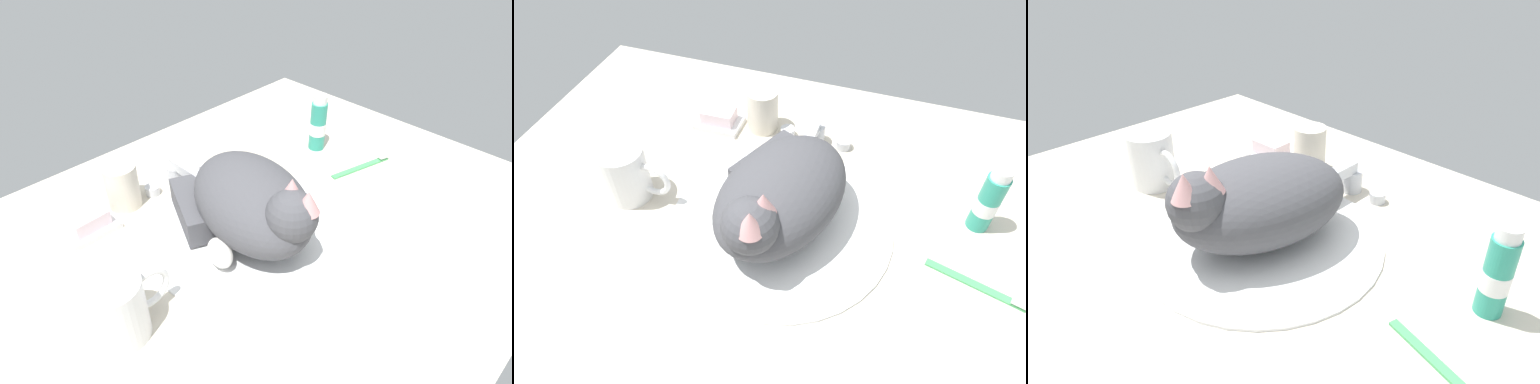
{
  "view_description": "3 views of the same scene",
  "coord_description": "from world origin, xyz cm",
  "views": [
    {
      "loc": [
        -40.24,
        -40.9,
        52.27
      ],
      "look_at": [
        2.08,
        0.95,
        7.3
      ],
      "focal_mm": 31.13,
      "sensor_mm": 36.0,
      "label": 1
    },
    {
      "loc": [
        13.42,
        -45.4,
        58.57
      ],
      "look_at": [
        -1.64,
        -0.79,
        7.78
      ],
      "focal_mm": 32.18,
      "sensor_mm": 36.0,
      "label": 2
    },
    {
      "loc": [
        42.89,
        -38.12,
        42.04
      ],
      "look_at": [
        0.75,
        3.83,
        7.24
      ],
      "focal_mm": 32.93,
      "sensor_mm": 36.0,
      "label": 3
    }
  ],
  "objects": [
    {
      "name": "toothbrush",
      "position": [
        31.25,
        -2.27,
        0.52
      ],
      "size": [
        14.49,
        4.97,
        1.6
      ],
      "color": "#4CB266",
      "rests_on": "ground_plane"
    },
    {
      "name": "soap_dish",
      "position": [
        -19.43,
        20.27,
        0.6
      ],
      "size": [
        9.0,
        6.4,
        1.2
      ],
      "primitive_type": "cube",
      "color": "white",
      "rests_on": "ground_plane"
    },
    {
      "name": "faucet",
      "position": [
        0.0,
        19.96,
        2.68
      ],
      "size": [
        13.91,
        11.48,
        5.92
      ],
      "color": "silver",
      "rests_on": "ground_plane"
    },
    {
      "name": "soap_bar",
      "position": [
        -19.43,
        20.27,
        2.53
      ],
      "size": [
        6.5,
        4.57,
        2.65
      ],
      "primitive_type": "cube",
      "rotation": [
        0.0,
        0.0,
        0.04
      ],
      "color": "silver",
      "rests_on": "soap_dish"
    },
    {
      "name": "rinse_cup",
      "position": [
        -11.0,
        22.45,
        4.28
      ],
      "size": [
        6.07,
        6.07,
        8.56
      ],
      "color": "silver",
      "rests_on": "ground_plane"
    },
    {
      "name": "toothpaste_bottle",
      "position": [
        30.33,
        9.87,
        5.87
      ],
      "size": [
        3.56,
        3.56,
        12.64
      ],
      "color": "teal",
      "rests_on": "ground_plane"
    },
    {
      "name": "cat",
      "position": [
        -0.53,
        -0.63,
        7.19
      ],
      "size": [
        23.62,
        31.31,
        14.88
      ],
      "color": "#4C4C51",
      "rests_on": "sink_basin"
    },
    {
      "name": "ground_plane",
      "position": [
        0.0,
        0.0,
        -1.5
      ],
      "size": [
        110.0,
        82.5,
        3.0
      ],
      "primitive_type": "cube",
      "color": "beige"
    },
    {
      "name": "sink_basin",
      "position": [
        0.0,
        0.0,
        0.42
      ],
      "size": [
        36.29,
        36.29,
        0.84
      ],
      "primitive_type": "cylinder",
      "color": "white",
      "rests_on": "ground_plane"
    },
    {
      "name": "coffee_mug",
      "position": [
        -26.46,
        -1.91,
        4.97
      ],
      "size": [
        12.38,
        7.89,
        9.93
      ],
      "color": "white",
      "rests_on": "ground_plane"
    }
  ]
}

